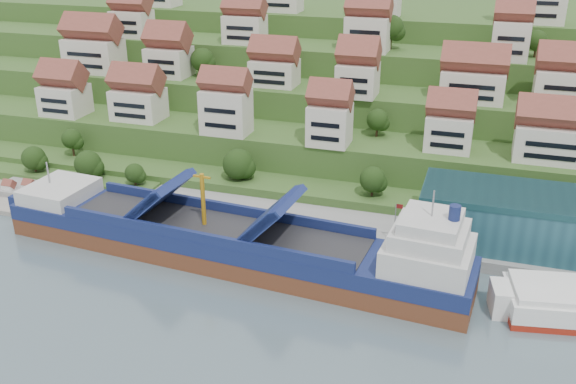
% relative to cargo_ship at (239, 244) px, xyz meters
% --- Properties ---
extents(ground, '(300.00, 300.00, 0.00)m').
position_rel_cargo_ship_xyz_m(ground, '(7.63, 1.13, -3.58)').
color(ground, slate).
rests_on(ground, ground).
extents(quay, '(180.00, 14.00, 2.20)m').
position_rel_cargo_ship_xyz_m(quay, '(27.63, 16.13, -2.48)').
color(quay, gray).
rests_on(quay, ground).
extents(pebble_beach, '(45.00, 20.00, 1.00)m').
position_rel_cargo_ship_xyz_m(pebble_beach, '(-50.37, 13.13, -3.08)').
color(pebble_beach, gray).
rests_on(pebble_beach, ground).
extents(hillside, '(260.00, 128.00, 31.00)m').
position_rel_cargo_ship_xyz_m(hillside, '(7.63, 104.68, 7.07)').
color(hillside, '#2D4C1E').
rests_on(hillside, ground).
extents(hillside_village, '(153.88, 63.60, 28.99)m').
position_rel_cargo_ship_xyz_m(hillside_village, '(8.77, 61.69, 20.85)').
color(hillside_village, silver).
rests_on(hillside_village, ground).
extents(hillside_trees, '(137.24, 62.56, 30.41)m').
position_rel_cargo_ship_xyz_m(hillside_trees, '(-4.88, 45.41, 12.82)').
color(hillside_trees, '#223F15').
rests_on(hillside_trees, ground).
extents(flagpole, '(1.28, 0.16, 8.00)m').
position_rel_cargo_ship_xyz_m(flagpole, '(25.75, 11.13, 3.30)').
color(flagpole, gray).
rests_on(flagpole, quay).
extents(beach_huts, '(14.40, 3.70, 2.20)m').
position_rel_cargo_ship_xyz_m(beach_huts, '(-52.37, 11.88, -1.48)').
color(beach_huts, white).
rests_on(beach_huts, pebble_beach).
extents(cargo_ship, '(86.97, 19.98, 19.22)m').
position_rel_cargo_ship_xyz_m(cargo_ship, '(0.00, 0.00, 0.00)').
color(cargo_ship, brown).
rests_on(cargo_ship, ground).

